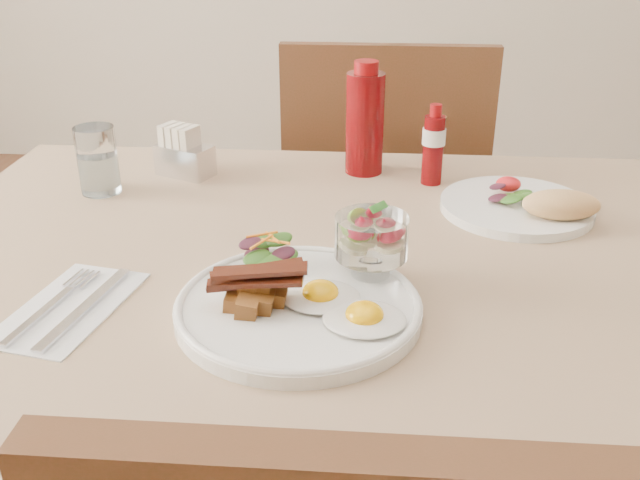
% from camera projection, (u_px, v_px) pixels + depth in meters
% --- Properties ---
extents(table, '(1.33, 0.88, 0.75)m').
position_uv_depth(table, '(387.00, 320.00, 0.96)').
color(table, '#572D1B').
rests_on(table, ground).
extents(chair_far, '(0.42, 0.42, 0.93)m').
position_uv_depth(chair_far, '(382.00, 216.00, 1.62)').
color(chair_far, '#572D1B').
rests_on(chair_far, ground).
extents(main_plate, '(0.28, 0.28, 0.02)m').
position_uv_depth(main_plate, '(298.00, 308.00, 0.81)').
color(main_plate, white).
rests_on(main_plate, table).
extents(fried_eggs, '(0.15, 0.13, 0.02)m').
position_uv_depth(fried_eggs, '(342.00, 305.00, 0.78)').
color(fried_eggs, white).
rests_on(fried_eggs, main_plate).
extents(bacon_potato_pile, '(0.11, 0.07, 0.05)m').
position_uv_depth(bacon_potato_pile, '(255.00, 289.00, 0.78)').
color(bacon_potato_pile, brown).
rests_on(bacon_potato_pile, main_plate).
extents(side_salad, '(0.08, 0.07, 0.04)m').
position_uv_depth(side_salad, '(269.00, 253.00, 0.88)').
color(side_salad, '#204612').
rests_on(side_salad, main_plate).
extents(fruit_cup, '(0.09, 0.09, 0.09)m').
position_uv_depth(fruit_cup, '(371.00, 237.00, 0.84)').
color(fruit_cup, white).
rests_on(fruit_cup, main_plate).
extents(second_plate, '(0.23, 0.23, 0.06)m').
position_uv_depth(second_plate, '(527.00, 205.00, 1.06)').
color(second_plate, white).
rests_on(second_plate, table).
extents(ketchup_bottle, '(0.07, 0.07, 0.19)m').
position_uv_depth(ketchup_bottle, '(365.00, 121.00, 1.19)').
color(ketchup_bottle, '#580507').
rests_on(ketchup_bottle, table).
extents(hot_sauce_bottle, '(0.04, 0.04, 0.13)m').
position_uv_depth(hot_sauce_bottle, '(433.00, 146.00, 1.16)').
color(hot_sauce_bottle, '#580507').
rests_on(hot_sauce_bottle, table).
extents(sugar_caddy, '(0.11, 0.09, 0.09)m').
position_uv_depth(sugar_caddy, '(183.00, 154.00, 1.20)').
color(sugar_caddy, silver).
rests_on(sugar_caddy, table).
extents(water_glass, '(0.06, 0.06, 0.11)m').
position_uv_depth(water_glass, '(98.00, 164.00, 1.13)').
color(water_glass, white).
rests_on(water_glass, table).
extents(napkin_cutlery, '(0.14, 0.21, 0.01)m').
position_uv_depth(napkin_cutlery, '(70.00, 307.00, 0.82)').
color(napkin_cutlery, silver).
rests_on(napkin_cutlery, table).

